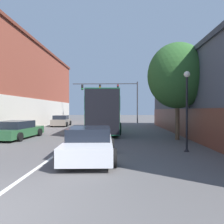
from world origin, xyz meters
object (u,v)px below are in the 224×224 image
Objects in this scene: street_lamp at (187,107)px; parked_car_left_mid at (17,130)px; traffic_signal_gantry at (115,92)px; hatchback_foreground at (89,144)px; street_tree_near at (177,76)px; parked_car_left_near at (61,121)px; bus at (104,110)px.

parked_car_left_mid is at bearing 157.00° from street_lamp.
traffic_signal_gantry is (6.36, 17.96, 4.11)m from parked_car_left_mid.
street_tree_near is (5.05, 5.79, 3.63)m from hatchback_foreground.
street_tree_near reaches higher than traffic_signal_gantry.
parked_car_left_near is (-5.94, 17.60, 0.02)m from hatchback_foreground.
parked_car_left_near is 0.90× the size of parked_car_left_mid.
bus reaches higher than hatchback_foreground.
bus is at bearing 131.50° from street_tree_near.
parked_car_left_near is 0.67× the size of street_tree_near.
parked_car_left_near reaches higher than hatchback_foreground.
hatchback_foreground is 4.94m from street_lamp.
street_lamp is (10.35, -15.97, 1.49)m from parked_car_left_near.
parked_car_left_mid is at bearing 132.62° from bus.
bus is at bearing -2.59° from hatchback_foreground.
street_tree_near reaches higher than street_lamp.
street_lamp is (3.96, -22.34, -2.58)m from traffic_signal_gantry.
traffic_signal_gantry is at bearing 100.04° from street_lamp.
bus reaches higher than parked_car_left_mid.
parked_car_left_mid is (-5.68, -5.74, -1.37)m from bus.
street_lamp is at bearing -109.61° from parked_car_left_mid.
hatchback_foreground is at bearing -159.72° from street_lamp.
parked_car_left_near is at bearing 132.93° from street_tree_near.
traffic_signal_gantry is (6.39, 6.37, 4.07)m from parked_car_left_near.
bus is 11.14m from street_lamp.
parked_car_left_near is at bearing 14.93° from hatchback_foreground.
parked_car_left_near is at bearing 41.61° from bus.
traffic_signal_gantry reaches higher than parked_car_left_mid.
street_lamp is at bearing -158.08° from bus.
bus is 1.87× the size of street_tree_near.
bus is at bearing 114.63° from street_lamp.
street_lamp is (4.64, -10.13, 0.16)m from bus.
hatchback_foreground is at bearing -131.11° from street_tree_near.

